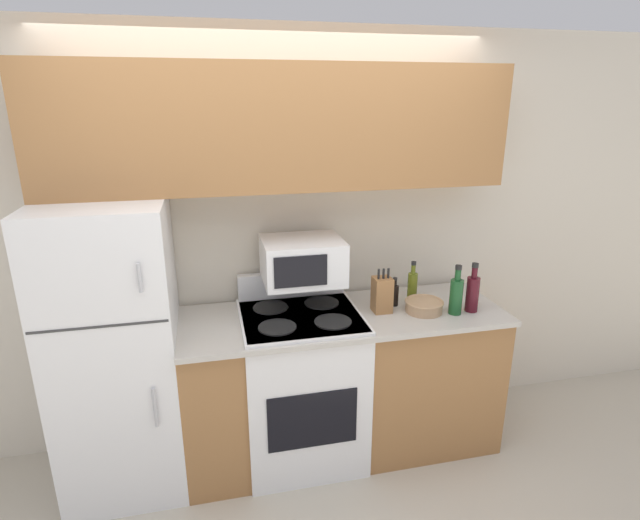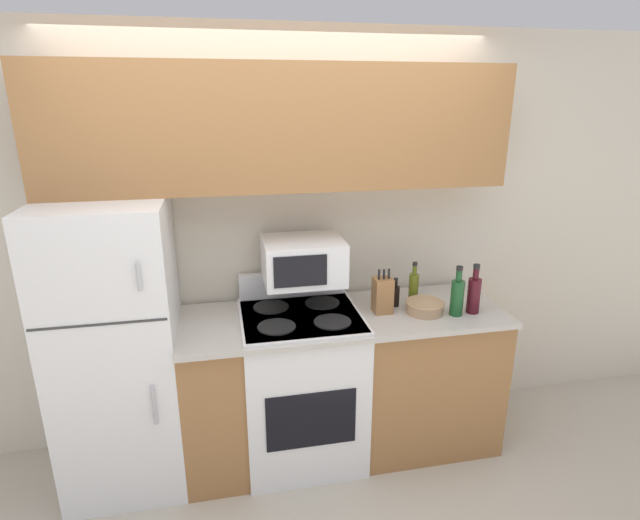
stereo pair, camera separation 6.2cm
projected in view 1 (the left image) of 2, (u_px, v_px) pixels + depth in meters
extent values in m
plane|color=beige|center=(302.00, 487.00, 2.89)|extent=(12.00, 12.00, 0.00)
cube|color=beige|center=(279.00, 243.00, 3.13)|extent=(8.00, 0.05, 2.55)
cube|color=#9E6B3D|center=(342.00, 383.00, 3.11)|extent=(1.91, 0.63, 0.90)
cube|color=#BCB7AD|center=(344.00, 316.00, 2.95)|extent=(1.91, 0.67, 0.03)
cube|color=white|center=(118.00, 351.00, 2.73)|extent=(0.65, 0.65, 1.66)
cube|color=#383838|center=(99.00, 326.00, 2.34)|extent=(0.63, 0.01, 0.01)
cylinder|color=#B7B7BC|center=(140.00, 278.00, 2.29)|extent=(0.02, 0.02, 0.14)
cylinder|color=#B7B7BC|center=(155.00, 408.00, 2.51)|extent=(0.02, 0.02, 0.22)
cube|color=#9E6B3D|center=(281.00, 128.00, 2.73)|extent=(2.56, 0.35, 0.67)
cube|color=white|center=(302.00, 386.00, 3.03)|extent=(0.70, 0.63, 0.95)
cube|color=black|center=(313.00, 420.00, 2.74)|extent=(0.50, 0.01, 0.34)
cube|color=#2D2D2D|center=(301.00, 316.00, 2.89)|extent=(0.67, 0.61, 0.01)
cube|color=white|center=(291.00, 284.00, 3.14)|extent=(0.67, 0.06, 0.16)
cylinder|color=black|center=(277.00, 327.00, 2.72)|extent=(0.21, 0.21, 0.01)
cylinder|color=black|center=(333.00, 322.00, 2.79)|extent=(0.21, 0.21, 0.01)
cylinder|color=black|center=(270.00, 307.00, 2.98)|extent=(0.21, 0.21, 0.01)
cylinder|color=black|center=(322.00, 303.00, 3.05)|extent=(0.21, 0.21, 0.01)
cube|color=white|center=(302.00, 260.00, 2.92)|extent=(0.46, 0.38, 0.25)
cube|color=black|center=(301.00, 271.00, 2.73)|extent=(0.30, 0.01, 0.18)
cube|color=#9E6B3D|center=(382.00, 295.00, 2.95)|extent=(0.11, 0.11, 0.21)
cylinder|color=black|center=(379.00, 274.00, 2.89)|extent=(0.01, 0.01, 0.06)
cylinder|color=black|center=(384.00, 274.00, 2.90)|extent=(0.01, 0.01, 0.06)
cylinder|color=black|center=(388.00, 273.00, 2.90)|extent=(0.01, 0.01, 0.06)
cylinder|color=tan|center=(424.00, 307.00, 2.97)|extent=(0.22, 0.22, 0.06)
torus|color=tan|center=(424.00, 302.00, 2.96)|extent=(0.23, 0.23, 0.01)
cylinder|color=#470F19|center=(472.00, 294.00, 2.96)|extent=(0.08, 0.08, 0.21)
cylinder|color=#470F19|center=(475.00, 273.00, 2.91)|extent=(0.03, 0.03, 0.07)
cylinder|color=black|center=(475.00, 265.00, 2.90)|extent=(0.04, 0.04, 0.02)
cylinder|color=#194C23|center=(456.00, 297.00, 2.92)|extent=(0.08, 0.08, 0.21)
cylinder|color=#194C23|center=(458.00, 275.00, 2.88)|extent=(0.03, 0.03, 0.07)
cylinder|color=black|center=(459.00, 267.00, 2.86)|extent=(0.04, 0.04, 0.02)
cylinder|color=#5B6619|center=(412.00, 287.00, 3.11)|extent=(0.06, 0.06, 0.18)
cylinder|color=#5B6619|center=(413.00, 269.00, 3.07)|extent=(0.03, 0.03, 0.06)
cylinder|color=black|center=(414.00, 263.00, 3.06)|extent=(0.03, 0.03, 0.02)
cylinder|color=black|center=(394.00, 296.00, 3.05)|extent=(0.05, 0.05, 0.13)
cylinder|color=black|center=(395.00, 283.00, 3.02)|extent=(0.02, 0.02, 0.04)
cylinder|color=black|center=(395.00, 279.00, 3.02)|extent=(0.03, 0.03, 0.01)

